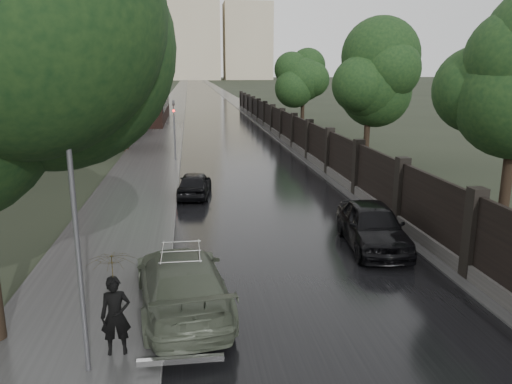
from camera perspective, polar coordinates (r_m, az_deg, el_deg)
The scene contains 15 objects.
road at distance 197.63m, azimuth -6.68°, elevation 12.01°, with size 8.00×420.00×0.02m, color black.
sidewalk_left at distance 197.62m, azimuth -8.46°, elevation 11.98°, with size 4.00×420.00×0.16m, color #2D2D2D.
verge_right at distance 197.80m, azimuth -5.05°, elevation 12.06°, with size 3.00×420.00×0.08m, color #2D2D2D.
fence_right at distance 40.60m, azimuth 3.77°, elevation 6.88°, with size 0.45×75.72×2.70m.
tree_left_far at distance 37.82m, azimuth -15.03°, elevation 12.37°, with size 4.25×4.25×7.39m.
tree_right_b at distance 31.44m, azimuth 12.82°, elevation 11.77°, with size 4.08×4.08×7.01m.
tree_right_c at distance 48.73m, azimuth 5.41°, elevation 12.65°, with size 4.08×4.08×7.01m.
lamp_post at distance 9.81m, azimuth -19.70°, elevation -6.16°, with size 0.25×0.12×5.11m.
traffic_light at distance 32.72m, azimuth -9.33°, elevation 7.51°, with size 0.16×0.32×4.00m.
brick_building at distance 61.45m, azimuth -22.32°, elevation 16.66°, with size 24.00×18.00×20.00m, color black.
stalinist_tower at distance 309.25m, azimuth -7.27°, elevation 19.73°, with size 92.00×30.00×159.00m.
volga_sedan at distance 12.73m, azimuth -8.47°, elevation -10.11°, with size 2.11×5.20×1.51m, color #474F3F.
hatchback_left at distance 23.83m, azimuth -7.03°, elevation 0.92°, with size 1.44×3.59×1.22m, color black.
car_right_near at distance 17.31m, azimuth 13.18°, elevation -3.76°, with size 1.82×4.52×1.54m, color black.
pedestrian_umbrella at distance 10.50m, azimuth -16.07°, elevation -9.03°, with size 1.04×1.06×2.63m.
Camera 1 is at (-3.27, -7.52, 5.88)m, focal length 35.00 mm.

